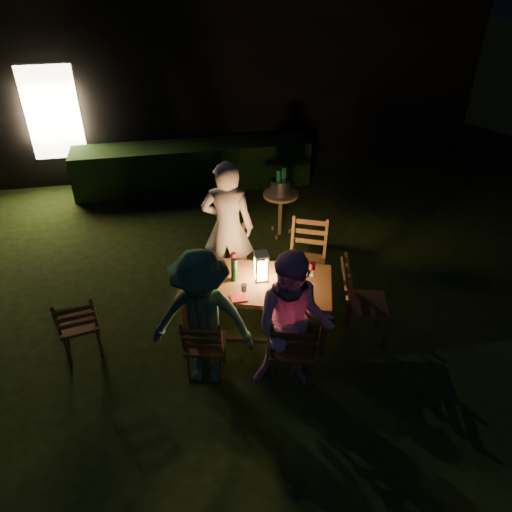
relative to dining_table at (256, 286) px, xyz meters
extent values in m
plane|color=black|center=(0.07, 0.28, -0.63)|extent=(40.00, 40.00, 0.00)
cube|color=black|center=(0.07, 6.48, 0.97)|extent=(10.00, 4.00, 3.20)
cube|color=#FFE5B2|center=(-2.73, 4.49, 0.72)|extent=(0.90, 0.06, 1.60)
cube|color=black|center=(-0.43, 4.03, -0.23)|extent=(4.20, 0.70, 0.80)
cube|color=#4F371A|center=(0.00, 0.00, 0.04)|extent=(1.86, 1.29, 0.05)
cube|color=#4F371A|center=(-0.84, -0.11, -0.32)|extent=(0.06, 0.06, 0.62)
cube|color=#4F371A|center=(-0.64, 0.55, -0.32)|extent=(0.06, 0.06, 0.62)
cube|color=#4F371A|center=(0.64, -0.55, -0.32)|extent=(0.06, 0.06, 0.62)
cube|color=#4F371A|center=(0.84, 0.11, -0.32)|extent=(0.06, 0.06, 0.62)
cube|color=#4F371A|center=(-0.65, -0.59, -0.22)|extent=(0.49, 0.47, 0.04)
cube|color=#4F371A|center=(-0.69, -0.76, 0.04)|extent=(0.43, 0.23, 0.48)
cube|color=#4F371A|center=(0.22, -0.85, -0.18)|extent=(0.53, 0.52, 0.04)
cube|color=#4F371A|center=(0.17, -1.03, 0.10)|extent=(0.46, 0.26, 0.52)
cube|color=#4F371A|center=(-0.22, 0.85, -0.21)|extent=(0.50, 0.49, 0.04)
cube|color=#4F371A|center=(-0.17, 1.02, 0.05)|extent=(0.43, 0.24, 0.48)
cube|color=#4F371A|center=(0.74, 0.56, -0.16)|extent=(0.60, 0.59, 0.04)
cube|color=#4F371A|center=(0.82, 0.75, 0.13)|extent=(0.49, 0.32, 0.54)
cube|color=#4F371A|center=(1.20, -0.36, -0.15)|extent=(0.56, 0.57, 0.04)
cube|color=#4F371A|center=(1.00, -0.31, 0.16)|extent=(0.27, 0.50, 0.56)
cube|color=#4F371A|center=(-1.99, -0.03, -0.21)|extent=(0.48, 0.46, 0.04)
cube|color=#4F371A|center=(-1.96, -0.21, 0.05)|extent=(0.43, 0.21, 0.48)
imported|color=beige|center=(-0.20, 0.91, 0.26)|extent=(0.75, 0.60, 1.79)
imported|color=#E89FD8|center=(0.20, -0.91, 0.18)|extent=(0.94, 0.82, 1.63)
imported|color=#32644B|center=(-0.67, -0.66, 0.16)|extent=(1.15, 0.86, 1.59)
cube|color=white|center=(0.06, 0.03, 0.08)|extent=(0.15, 0.15, 0.03)
cube|color=white|center=(0.06, 0.03, 0.40)|extent=(0.16, 0.16, 0.03)
cylinder|color=#FF9E3F|center=(0.06, 0.03, 0.20)|extent=(0.09, 0.09, 0.18)
cylinder|color=white|center=(-0.46, 0.37, 0.08)|extent=(0.25, 0.25, 0.01)
cylinder|color=white|center=(-0.59, -0.05, 0.08)|extent=(0.25, 0.25, 0.01)
cylinder|color=white|center=(0.49, 0.08, 0.08)|extent=(0.25, 0.25, 0.01)
cylinder|color=white|center=(0.37, -0.34, 0.08)|extent=(0.25, 0.25, 0.01)
cylinder|color=#0F471E|center=(-0.24, 0.07, 0.21)|extent=(0.07, 0.07, 0.28)
cube|color=red|center=(-0.24, -0.26, 0.08)|extent=(0.18, 0.14, 0.01)
cube|color=red|center=(0.44, -0.44, 0.08)|extent=(0.18, 0.14, 0.01)
cube|color=black|center=(-0.68, -0.11, 0.07)|extent=(0.14, 0.07, 0.01)
cylinder|color=olive|center=(0.75, 2.08, 0.06)|extent=(0.53, 0.53, 0.04)
cylinder|color=olive|center=(0.75, 2.08, -0.29)|extent=(0.06, 0.06, 0.69)
cylinder|color=#A5A8AD|center=(0.75, 2.08, 0.19)|extent=(0.30, 0.30, 0.22)
cylinder|color=#0F471E|center=(0.70, 2.04, 0.24)|extent=(0.07, 0.07, 0.32)
cylinder|color=#0F471E|center=(0.80, 2.12, 0.24)|extent=(0.07, 0.07, 0.32)
camera|label=1|loc=(-0.81, -4.43, 3.46)|focal=35.00mm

